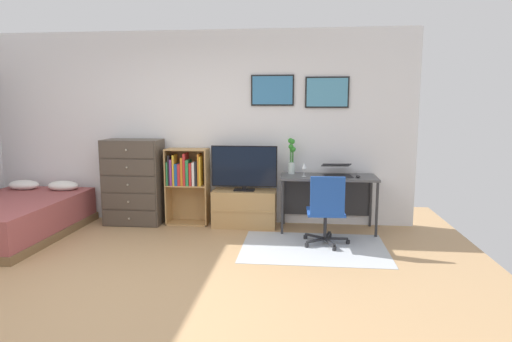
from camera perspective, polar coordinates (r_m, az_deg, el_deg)
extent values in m
plane|color=tan|center=(4.30, -15.39, -14.53)|extent=(7.20, 7.20, 0.00)
cube|color=white|center=(6.29, -7.81, 5.62)|extent=(6.12, 0.06, 2.70)
cube|color=black|center=(6.07, 2.17, 10.53)|extent=(0.59, 0.02, 0.42)
cube|color=teal|center=(6.06, 2.16, 10.54)|extent=(0.55, 0.01, 0.38)
cube|color=black|center=(6.07, 9.30, 10.15)|extent=(0.59, 0.02, 0.42)
cube|color=#4C93B7|center=(6.05, 9.31, 10.15)|extent=(0.55, 0.01, 0.38)
cube|color=#B2B7BC|center=(5.25, 7.59, -9.94)|extent=(1.70, 1.20, 0.01)
cube|color=brown|center=(6.43, -29.34, -7.10)|extent=(1.36, 1.99, 0.10)
cube|color=#9E4C4C|center=(6.38, -29.50, -5.05)|extent=(1.32, 1.95, 0.37)
ellipsoid|color=white|center=(7.10, -28.15, -1.63)|extent=(0.44, 0.28, 0.14)
ellipsoid|color=white|center=(6.78, -23.97, -1.78)|extent=(0.44, 0.28, 0.14)
cube|color=#4C4238|center=(6.38, -15.71, -1.38)|extent=(0.80, 0.42, 1.20)
cube|color=#493F35|center=(6.28, -16.26, -5.98)|extent=(0.76, 0.01, 0.22)
sphere|color=#A59E8C|center=(6.27, -16.32, -6.02)|extent=(0.03, 0.03, 0.03)
cube|color=#493F35|center=(6.23, -16.35, -3.87)|extent=(0.76, 0.01, 0.22)
sphere|color=#A59E8C|center=(6.21, -16.41, -3.90)|extent=(0.03, 0.03, 0.03)
cube|color=#493F35|center=(6.18, -16.45, -1.72)|extent=(0.76, 0.01, 0.22)
sphere|color=#A59E8C|center=(6.17, -16.50, -1.74)|extent=(0.03, 0.03, 0.03)
cube|color=#493F35|center=(6.15, -16.54, 0.46)|extent=(0.76, 0.01, 0.22)
sphere|color=#A59E8C|center=(6.13, -16.60, 0.44)|extent=(0.03, 0.03, 0.03)
cube|color=#493F35|center=(6.12, -16.63, 2.66)|extent=(0.76, 0.01, 0.22)
sphere|color=#A59E8C|center=(6.10, -16.69, 2.64)|extent=(0.03, 0.03, 0.03)
cube|color=tan|center=(6.29, -11.46, -1.96)|extent=(0.02, 0.30, 1.07)
cube|color=tan|center=(6.14, -6.38, -2.09)|extent=(0.02, 0.30, 1.07)
cube|color=tan|center=(6.32, -8.84, -6.72)|extent=(0.59, 0.30, 0.02)
cube|color=tan|center=(6.20, -8.95, -1.83)|extent=(0.55, 0.30, 0.02)
cube|color=tan|center=(6.13, -9.06, 2.82)|extent=(0.55, 0.30, 0.02)
cube|color=tan|center=(6.35, -8.61, -1.78)|extent=(0.59, 0.01, 1.07)
cube|color=#2D8C4C|center=(6.21, -11.36, -0.27)|extent=(0.02, 0.20, 0.33)
cube|color=black|center=(6.19, -11.17, 0.15)|extent=(0.02, 0.20, 0.42)
cube|color=#8C388C|center=(6.19, -10.91, -0.13)|extent=(0.03, 0.19, 0.36)
cube|color=gold|center=(6.17, -10.59, 0.15)|extent=(0.03, 0.19, 0.42)
cube|color=#1E519E|center=(6.16, -10.28, -0.43)|extent=(0.04, 0.18, 0.30)
cube|color=red|center=(6.18, -9.83, -0.38)|extent=(0.04, 0.24, 0.30)
cube|color=orange|center=(6.14, -9.54, -0.03)|extent=(0.03, 0.19, 0.39)
cube|color=red|center=(6.14, -9.18, 0.26)|extent=(0.03, 0.23, 0.45)
cube|color=#2D8C4C|center=(6.13, -8.83, -0.18)|extent=(0.04, 0.21, 0.36)
cube|color=red|center=(6.11, -8.46, -0.40)|extent=(0.03, 0.17, 0.31)
cube|color=white|center=(6.09, -8.09, -0.35)|extent=(0.03, 0.17, 0.33)
cube|color=black|center=(6.08, -7.75, -0.31)|extent=(0.03, 0.17, 0.34)
cube|color=orange|center=(6.09, -7.38, 0.21)|extent=(0.02, 0.22, 0.44)
cube|color=gold|center=(6.07, -7.22, 0.02)|extent=(0.02, 0.17, 0.41)
cube|color=tan|center=(6.06, -1.52, -4.90)|extent=(0.87, 0.40, 0.51)
cube|color=tan|center=(5.86, -1.78, -5.36)|extent=(0.87, 0.01, 0.02)
cube|color=black|center=(5.99, -1.55, -2.49)|extent=(0.28, 0.16, 0.02)
cube|color=black|center=(5.98, -1.55, -2.16)|extent=(0.06, 0.04, 0.05)
cube|color=black|center=(5.93, -1.56, 0.62)|extent=(0.90, 0.02, 0.56)
cube|color=black|center=(5.92, -1.58, 0.60)|extent=(0.87, 0.01, 0.53)
cube|color=#4C4C4F|center=(5.85, 9.49, -0.80)|extent=(1.26, 0.56, 0.03)
cube|color=#2D2D30|center=(5.67, 3.46, -4.81)|extent=(0.03, 0.03, 0.71)
cube|color=#2D2D30|center=(5.75, 15.56, -4.93)|extent=(0.03, 0.03, 0.71)
cube|color=#2D2D30|center=(6.16, 3.67, -3.73)|extent=(0.03, 0.03, 0.71)
cube|color=#2D2D30|center=(6.23, 14.81, -3.86)|extent=(0.03, 0.03, 0.71)
cube|color=#2D2D30|center=(6.18, 9.26, -3.45)|extent=(1.20, 0.02, 0.50)
cylinder|color=#232326|center=(5.46, 11.96, -9.10)|extent=(0.05, 0.05, 0.05)
cube|color=#232326|center=(5.43, 10.50, -8.72)|extent=(0.28, 0.04, 0.02)
cylinder|color=#232326|center=(5.69, 9.63, -8.31)|extent=(0.05, 0.05, 0.05)
cube|color=#232326|center=(5.55, 9.33, -8.32)|extent=(0.11, 0.28, 0.02)
cylinder|color=#232326|center=(5.57, 6.50, -8.62)|extent=(0.05, 0.05, 0.05)
cube|color=#232326|center=(5.49, 7.74, -8.47)|extent=(0.25, 0.18, 0.02)
cylinder|color=#232326|center=(5.26, 6.66, -9.68)|extent=(0.05, 0.05, 0.05)
cube|color=#232326|center=(5.33, 7.86, -8.99)|extent=(0.24, 0.20, 0.02)
cylinder|color=#232326|center=(5.19, 10.23, -10.01)|extent=(0.05, 0.05, 0.05)
cube|color=#232326|center=(5.29, 9.61, -9.15)|extent=(0.12, 0.27, 0.02)
cylinder|color=#232326|center=(5.37, 9.05, -7.04)|extent=(0.04, 0.04, 0.30)
cube|color=#1E479E|center=(5.33, 9.09, -5.33)|extent=(0.46, 0.46, 0.03)
cube|color=#1E479E|center=(5.08, 9.36, -3.25)|extent=(0.40, 0.05, 0.45)
cube|color=#333338|center=(5.84, 10.66, -0.63)|extent=(0.39, 0.29, 0.01)
cube|color=black|center=(5.84, 10.67, -0.57)|extent=(0.37, 0.26, 0.00)
cube|color=#333338|center=(5.98, 10.44, 0.77)|extent=(0.39, 0.27, 0.07)
cube|color=black|center=(5.98, 10.45, 0.78)|extent=(0.37, 0.25, 0.06)
ellipsoid|color=#262628|center=(5.79, 13.24, -0.69)|extent=(0.06, 0.10, 0.03)
cylinder|color=silver|center=(5.97, 4.68, 0.40)|extent=(0.09, 0.09, 0.16)
cylinder|color=#3D8438|center=(5.95, 4.88, 1.47)|extent=(0.01, 0.01, 0.29)
sphere|color=#308B2C|center=(5.94, 4.90, 2.85)|extent=(0.07, 0.07, 0.07)
cylinder|color=#3D8438|center=(5.97, 4.76, 1.45)|extent=(0.01, 0.01, 0.28)
sphere|color=#308B2C|center=(5.95, 4.78, 2.79)|extent=(0.07, 0.07, 0.07)
cylinder|color=#3D8438|center=(5.96, 4.53, 2.04)|extent=(0.01, 0.01, 0.41)
sphere|color=#308B2C|center=(5.94, 4.55, 3.98)|extent=(0.07, 0.07, 0.07)
cylinder|color=#3D8438|center=(5.95, 4.59, 1.64)|extent=(0.01, 0.01, 0.33)
sphere|color=#308B2C|center=(5.93, 4.61, 3.20)|extent=(0.07, 0.07, 0.07)
cylinder|color=#3D8438|center=(5.93, 4.77, 1.97)|extent=(0.01, 0.01, 0.40)
sphere|color=#308B2C|center=(5.92, 4.79, 3.88)|extent=(0.07, 0.07, 0.07)
cylinder|color=silver|center=(5.77, 6.31, -0.69)|extent=(0.06, 0.06, 0.01)
cylinder|color=silver|center=(5.76, 6.32, -0.16)|extent=(0.01, 0.01, 0.10)
cone|color=silver|center=(5.75, 6.33, 0.69)|extent=(0.07, 0.07, 0.07)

